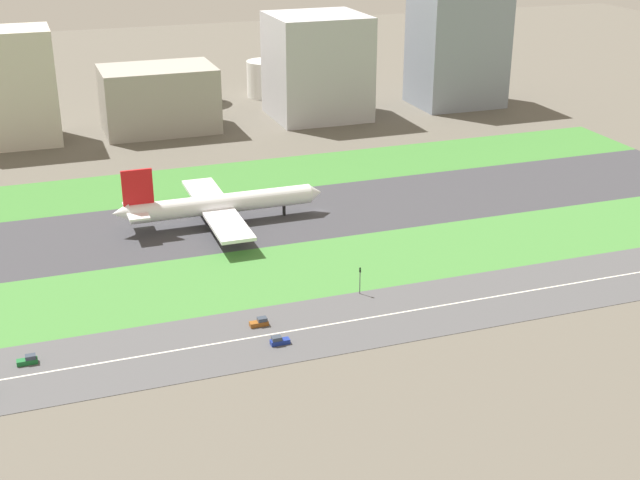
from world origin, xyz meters
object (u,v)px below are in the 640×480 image
object	(u,v)px
car_2	(28,360)
terminal_building	(4,88)
traffic_light	(360,279)
car_0	(279,341)
office_tower	(317,66)
cargo_warehouse	(457,47)
car_1	(260,322)
airliner	(217,205)
hangar_building	(159,99)
fuel_tank_west	(190,86)
fuel_tank_centre	(267,79)

from	to	relation	value
car_2	terminal_building	xyz separation A→B (m)	(0.80, 182.00, 21.59)
car_2	traffic_light	world-z (taller)	traffic_light
car_0	office_tower	size ratio (longest dim) A/B	0.10
cargo_warehouse	office_tower	bearing A→B (deg)	180.00
car_1	airliner	bearing A→B (deg)	85.00
car_0	cargo_warehouse	xyz separation A→B (m)	(144.98, 192.00, 25.60)
airliner	hangar_building	size ratio (longest dim) A/B	1.40
car_1	fuel_tank_west	xyz separation A→B (m)	(30.26, 227.00, 7.03)
terminal_building	car_2	bearing A→B (deg)	-90.25
terminal_building	fuel_tank_centre	bearing A→B (deg)	20.62
car_2	office_tower	size ratio (longest dim) A/B	0.10
car_2	car_0	bearing A→B (deg)	-10.52
car_1	fuel_tank_west	bearing A→B (deg)	82.41
car_0	hangar_building	size ratio (longest dim) A/B	0.09
fuel_tank_centre	office_tower	bearing A→B (deg)	-77.42
hangar_building	office_tower	world-z (taller)	office_tower
car_0	car_2	bearing A→B (deg)	-10.52
hangar_building	car_2	bearing A→B (deg)	-108.41
traffic_light	cargo_warehouse	size ratio (longest dim) A/B	0.14
office_tower	fuel_tank_west	distance (m)	67.34
office_tower	cargo_warehouse	distance (m)	68.53
office_tower	fuel_tank_west	xyz separation A→B (m)	(-48.01, 45.00, -14.32)
car_0	traffic_light	world-z (taller)	traffic_light
terminal_building	fuel_tank_centre	size ratio (longest dim) A/B	2.33
hangar_building	office_tower	size ratio (longest dim) A/B	1.04
airliner	car_0	xyz separation A→B (m)	(-4.26, -78.00, -5.31)
airliner	car_2	distance (m)	89.60
car_2	office_tower	world-z (taller)	office_tower
hangar_building	office_tower	bearing A→B (deg)	0.00
hangar_building	traffic_light	bearing A→B (deg)	-83.39
traffic_light	cargo_warehouse	xyz separation A→B (m)	(118.07, 174.01, 22.23)
hangar_building	fuel_tank_centre	bearing A→B (deg)	36.96
car_0	fuel_tank_centre	distance (m)	246.28
airliner	fuel_tank_centre	distance (m)	170.78
traffic_light	fuel_tank_centre	xyz separation A→B (m)	(39.63, 219.01, 4.30)
car_2	car_1	distance (m)	52.16
car_2	fuel_tank_west	world-z (taller)	fuel_tank_west
fuel_tank_centre	hangar_building	bearing A→B (deg)	-143.04
traffic_light	terminal_building	world-z (taller)	terminal_building
car_0	hangar_building	bearing A→B (deg)	-92.01
car_0	fuel_tank_west	bearing A→B (deg)	-96.87
car_0	office_tower	world-z (taller)	office_tower
cargo_warehouse	fuel_tank_centre	world-z (taller)	cargo_warehouse
car_2	fuel_tank_centre	bearing A→B (deg)	62.06
car_1	traffic_light	world-z (taller)	traffic_light
cargo_warehouse	fuel_tank_west	distance (m)	126.18
traffic_light	hangar_building	world-z (taller)	hangar_building
traffic_light	airliner	bearing A→B (deg)	110.68
car_1	fuel_tank_centre	size ratio (longest dim) A/B	0.23
fuel_tank_centre	car_0	bearing A→B (deg)	-105.68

